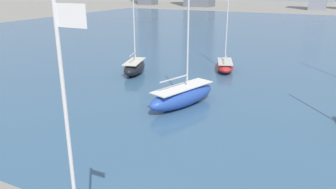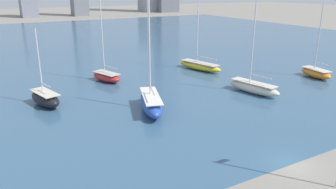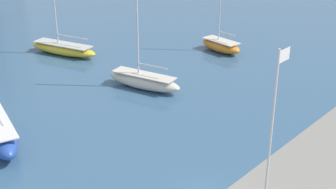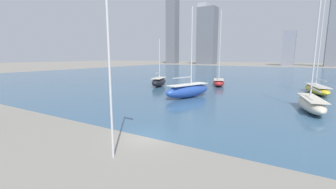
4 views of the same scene
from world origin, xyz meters
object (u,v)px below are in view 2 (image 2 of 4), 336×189
(sailboat_black, at_px, (45,98))
(sailboat_orange, at_px, (316,72))
(sailboat_blue, at_px, (151,103))
(sailboat_red, at_px, (106,76))
(sailboat_yellow, at_px, (200,65))
(sailboat_cream, at_px, (253,87))

(sailboat_black, relative_size, sailboat_orange, 0.82)
(sailboat_black, xyz_separation_m, sailboat_blue, (11.22, -8.72, 0.13))
(sailboat_orange, bearing_deg, sailboat_red, 162.07)
(sailboat_black, relative_size, sailboat_blue, 0.72)
(sailboat_red, bearing_deg, sailboat_blue, -107.99)
(sailboat_red, distance_m, sailboat_blue, 16.02)
(sailboat_yellow, bearing_deg, sailboat_black, 177.91)
(sailboat_orange, relative_size, sailboat_blue, 0.89)
(sailboat_yellow, xyz_separation_m, sailboat_cream, (-1.18, -15.61, 0.06))
(sailboat_orange, relative_size, sailboat_cream, 0.93)
(sailboat_orange, distance_m, sailboat_cream, 15.61)
(sailboat_black, height_order, sailboat_orange, sailboat_orange)
(sailboat_yellow, relative_size, sailboat_cream, 1.22)
(sailboat_blue, bearing_deg, sailboat_yellow, 59.16)
(sailboat_yellow, distance_m, sailboat_blue, 23.19)
(sailboat_red, height_order, sailboat_blue, sailboat_red)
(sailboat_red, relative_size, sailboat_blue, 1.16)
(sailboat_black, height_order, sailboat_red, sailboat_red)
(sailboat_black, distance_m, sailboat_red, 13.12)
(sailboat_red, relative_size, sailboat_yellow, 0.99)
(sailboat_yellow, relative_size, sailboat_orange, 1.32)
(sailboat_orange, height_order, sailboat_blue, sailboat_blue)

